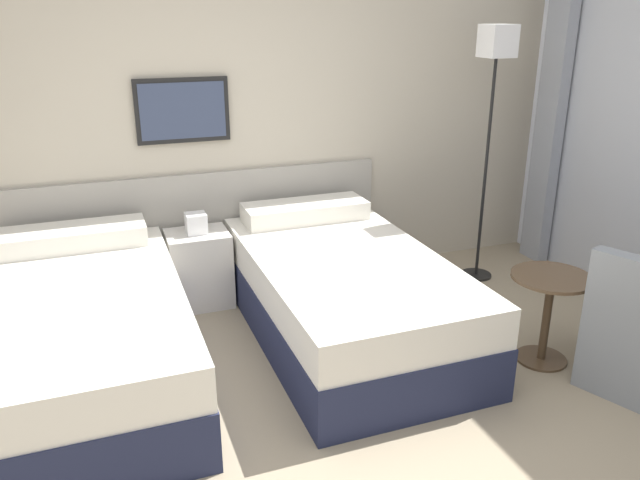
{
  "coord_description": "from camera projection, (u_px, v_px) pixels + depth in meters",
  "views": [
    {
      "loc": [
        -0.99,
        -2.41,
        1.99
      ],
      "look_at": [
        0.24,
        0.87,
        0.7
      ],
      "focal_mm": 35.0,
      "sensor_mm": 36.0,
      "label": 1
    }
  ],
  "objects": [
    {
      "name": "ground_plane",
      "position": [
        336.0,
        433.0,
        3.13
      ],
      "size": [
        16.0,
        16.0,
        0.0
      ],
      "primitive_type": "plane",
      "color": "gray"
    },
    {
      "name": "wall_headboard",
      "position": [
        230.0,
        115.0,
        4.45
      ],
      "size": [
        10.0,
        0.1,
        2.7
      ],
      "color": "#B7AD99",
      "rests_on": "ground_plane"
    },
    {
      "name": "bed_near_door",
      "position": [
        82.0,
        336.0,
        3.49
      ],
      "size": [
        1.12,
        2.02,
        0.68
      ],
      "color": "#1E233D",
      "rests_on": "ground_plane"
    },
    {
      "name": "bed_near_window",
      "position": [
        344.0,
        293.0,
        4.01
      ],
      "size": [
        1.12,
        2.02,
        0.68
      ],
      "color": "#1E233D",
      "rests_on": "ground_plane"
    },
    {
      "name": "nightstand",
      "position": [
        199.0,
        267.0,
        4.44
      ],
      "size": [
        0.43,
        0.36,
        0.68
      ],
      "color": "beige",
      "rests_on": "ground_plane"
    },
    {
      "name": "floor_lamp",
      "position": [
        495.0,
        75.0,
        4.46
      ],
      "size": [
        0.24,
        0.24,
        1.91
      ],
      "color": "black",
      "rests_on": "ground_plane"
    },
    {
      "name": "side_table",
      "position": [
        549.0,
        302.0,
        3.66
      ],
      "size": [
        0.47,
        0.47,
        0.56
      ],
      "color": "brown",
      "rests_on": "ground_plane"
    }
  ]
}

